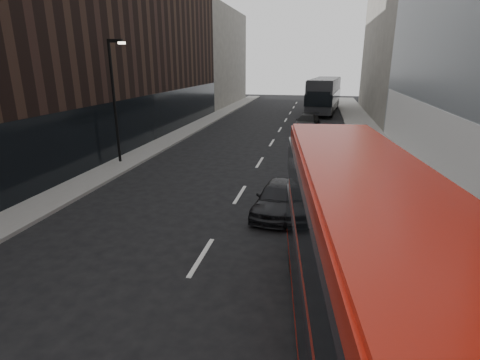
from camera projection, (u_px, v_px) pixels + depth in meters
The scene contains 11 objects.
sidewalk_right at pixel (376, 149), 26.30m from camera, with size 3.00×80.00×0.15m, color slate.
sidewalk_left at pixel (169, 140), 29.31m from camera, with size 2.00×80.00×0.15m, color slate.
building_victorian at pixel (399, 26), 40.39m from camera, with size 6.50×24.00×21.00m.
building_left_mid at pixel (148, 49), 32.57m from camera, with size 5.00×24.00×14.00m, color black.
building_left_far at pixel (215, 58), 53.26m from camera, with size 5.00×20.00×13.00m, color #635E57.
street_lamp at pixel (115, 94), 21.58m from camera, with size 1.06×0.22×7.00m.
red_bus at pixel (359, 257), 7.30m from camera, with size 3.64×10.40×4.13m.
grey_bus at pixel (324, 94), 45.15m from camera, with size 4.31×12.85×4.08m.
car_a at pixel (279, 198), 15.15m from camera, with size 1.60×3.98×1.36m, color black.
car_b at pixel (330, 149), 23.73m from camera, with size 1.40×4.02×1.33m, color gray.
car_c at pixel (307, 122), 34.10m from camera, with size 1.93×4.75×1.38m, color black.
Camera 1 is at (3.37, -2.14, 5.93)m, focal length 28.00 mm.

